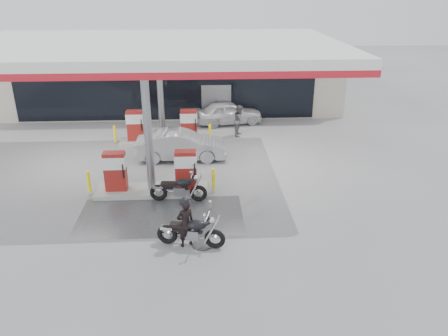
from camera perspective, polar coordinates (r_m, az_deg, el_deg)
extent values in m
plane|color=gray|center=(16.31, -10.01, -6.26)|extent=(90.00, 90.00, 0.00)
cube|color=#4C4C4F|center=(16.25, -8.25, -6.24)|extent=(6.00, 3.00, 0.00)
cylinder|color=#38383A|center=(14.46, -2.87, -10.03)|extent=(0.70, 0.70, 0.01)
cube|color=beige|center=(30.75, -7.04, 11.90)|extent=(22.00, 8.00, 4.00)
cube|color=black|center=(26.96, -7.48, 8.98)|extent=(18.00, 0.10, 2.60)
cube|color=red|center=(26.46, -7.73, 13.35)|extent=(22.00, 0.25, 1.00)
cube|color=navy|center=(26.79, 7.78, 13.47)|extent=(3.50, 0.12, 0.80)
cube|color=gray|center=(26.93, -1.01, 8.50)|extent=(1.80, 0.14, 2.20)
cube|color=silver|center=(19.40, -9.50, 15.11)|extent=(16.00, 10.00, 0.60)
cube|color=red|center=(14.58, -11.39, 11.66)|extent=(16.00, 0.12, 0.24)
cube|color=red|center=(24.31, -8.28, 16.33)|extent=(16.00, 0.12, 0.24)
cylinder|color=gray|center=(17.09, -9.89, 4.66)|extent=(0.32, 0.32, 5.00)
cylinder|color=gray|center=(22.83, -8.30, 9.44)|extent=(0.32, 0.32, 5.00)
cube|color=#9E9E99|center=(18.03, -9.36, -2.90)|extent=(4.50, 1.30, 0.18)
cube|color=maroon|center=(17.88, -14.00, -0.39)|extent=(0.85, 0.48, 1.60)
cube|color=maroon|center=(17.55, -5.00, -0.21)|extent=(0.85, 0.48, 1.60)
cube|color=silver|center=(17.72, -14.12, 0.79)|extent=(0.88, 0.52, 0.50)
cube|color=silver|center=(17.40, -5.04, 1.00)|extent=(0.88, 0.52, 0.50)
cylinder|color=#FEF00E|center=(18.29, -17.25, -1.73)|extent=(0.14, 0.14, 0.90)
cylinder|color=#FEF00E|center=(17.72, -1.39, -1.44)|extent=(0.14, 0.14, 0.90)
cube|color=#9E9E99|center=(23.54, -7.96, 3.52)|extent=(4.50, 1.30, 0.18)
cube|color=maroon|center=(23.43, -11.50, 5.47)|extent=(0.85, 0.48, 1.60)
cube|color=maroon|center=(23.18, -4.61, 5.68)|extent=(0.85, 0.48, 1.60)
cube|color=silver|center=(23.31, -11.58, 6.41)|extent=(0.88, 0.52, 0.50)
cube|color=silver|center=(23.06, -4.64, 6.62)|extent=(0.88, 0.52, 0.50)
cylinder|color=#FEF00E|center=(23.75, -14.05, 4.36)|extent=(0.14, 0.14, 0.90)
cylinder|color=#FEF00E|center=(23.31, -1.87, 4.70)|extent=(0.14, 0.14, 0.90)
torus|color=black|center=(14.13, -1.20, -9.23)|extent=(0.70, 0.31, 0.69)
torus|color=black|center=(14.48, -7.42, -8.59)|extent=(0.70, 0.31, 0.69)
cube|color=gray|center=(14.23, -4.18, -8.63)|extent=(0.51, 0.37, 0.34)
cube|color=black|center=(14.21, -4.87, -8.17)|extent=(1.03, 0.34, 0.09)
ellipsoid|color=black|center=(14.00, -3.54, -7.42)|extent=(0.71, 0.50, 0.32)
cube|color=black|center=(14.17, -5.80, -7.44)|extent=(0.67, 0.41, 0.11)
cylinder|color=silver|center=(13.76, -2.17, -6.33)|extent=(0.23, 0.86, 0.04)
sphere|color=silver|center=(13.81, -1.60, -6.87)|extent=(0.21, 0.21, 0.21)
cylinder|color=silver|center=(14.55, -6.23, -8.45)|extent=(1.02, 0.32, 0.09)
imported|color=black|center=(14.08, -5.05, -7.21)|extent=(0.71, 0.62, 1.64)
torus|color=black|center=(17.02, -3.35, -3.31)|extent=(0.69, 0.22, 0.68)
torus|color=black|center=(17.23, -8.56, -3.20)|extent=(0.69, 0.22, 0.68)
cube|color=gray|center=(17.06, -5.83, -2.99)|extent=(0.48, 0.31, 0.34)
cube|color=black|center=(17.03, -6.42, -2.63)|extent=(1.03, 0.20, 0.09)
ellipsoid|color=black|center=(16.88, -5.31, -1.89)|extent=(0.67, 0.42, 0.32)
cube|color=black|center=(16.99, -7.20, -2.07)|extent=(0.65, 0.33, 0.11)
cylinder|color=silver|center=(16.70, -4.19, -0.85)|extent=(0.12, 0.86, 0.04)
sphere|color=silver|center=(16.74, -3.71, -1.29)|extent=(0.20, 0.20, 0.20)
cylinder|color=silver|center=(17.33, -7.61, -3.05)|extent=(1.03, 0.18, 0.09)
imported|color=silver|center=(26.38, 0.65, 7.22)|extent=(4.15, 2.21, 1.34)
imported|color=#56575B|center=(24.25, 2.07, 6.24)|extent=(0.83, 0.97, 1.73)
imported|color=#96999D|center=(21.01, -5.61, 2.98)|extent=(4.30, 1.52, 1.42)
imported|color=#591323|center=(29.77, -15.89, 8.08)|extent=(4.46, 2.40, 1.23)
imported|color=#A1A4A8|center=(29.57, 7.59, 8.45)|extent=(3.96, 2.49, 1.02)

